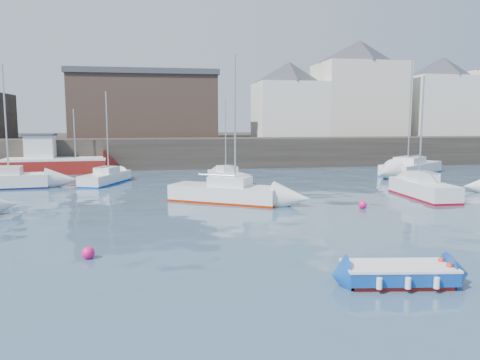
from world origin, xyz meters
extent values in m
plane|color=#2D4760|center=(0.00, 0.00, 0.00)|extent=(220.00, 220.00, 0.00)
cube|color=#28231E|center=(0.00, 35.00, 1.50)|extent=(90.00, 5.00, 3.00)
cube|color=#28231E|center=(0.00, 53.00, 1.40)|extent=(90.00, 32.00, 2.80)
cube|color=beige|center=(20.00, 42.00, 7.30)|extent=(10.00, 8.00, 9.00)
pyramid|color=#3A3D44|center=(20.00, 42.00, 13.20)|extent=(13.36, 13.36, 2.80)
cube|color=white|center=(31.00, 41.50, 6.55)|extent=(9.00, 7.00, 7.50)
pyramid|color=#3A3D44|center=(31.00, 41.50, 11.53)|extent=(11.88, 11.88, 2.45)
cube|color=white|center=(11.00, 41.50, 6.05)|extent=(8.00, 7.00, 6.50)
pyramid|color=#3A3D44|center=(11.00, 41.50, 10.53)|extent=(11.14, 11.14, 2.45)
cube|color=#3D2D26|center=(-6.00, 43.00, 6.30)|extent=(16.00, 10.00, 7.00)
cube|color=#3A3D44|center=(-6.00, 43.00, 10.10)|extent=(16.40, 10.40, 0.60)
cube|color=maroon|center=(2.44, -1.25, 0.07)|extent=(3.01, 1.58, 0.14)
cube|color=#0D419E|center=(2.44, -1.25, 0.34)|extent=(3.28, 1.77, 0.39)
cube|color=white|center=(2.44, -1.25, 0.57)|extent=(3.34, 1.81, 0.07)
cube|color=white|center=(2.44, -1.25, 0.40)|extent=(2.60, 1.28, 0.36)
cube|color=beige|center=(2.44, -1.25, 0.49)|extent=(0.35, 0.96, 0.05)
cylinder|color=white|center=(1.76, -0.37, 0.31)|extent=(0.16, 0.16, 0.31)
cylinder|color=white|center=(1.54, -1.89, 0.31)|extent=(0.16, 0.16, 0.31)
cylinder|color=white|center=(2.55, -0.49, 0.31)|extent=(0.16, 0.16, 0.31)
cylinder|color=white|center=(2.33, -2.01, 0.31)|extent=(0.16, 0.16, 0.31)
cylinder|color=white|center=(3.35, -0.60, 0.31)|extent=(0.16, 0.16, 0.31)
cylinder|color=white|center=(3.13, -2.12, 0.31)|extent=(0.16, 0.16, 0.31)
cube|color=maroon|center=(-13.78, 31.50, 0.61)|extent=(9.02, 3.79, 1.22)
cube|color=white|center=(-13.78, 31.50, 1.33)|extent=(9.02, 3.79, 0.22)
cube|color=white|center=(-15.11, 31.43, 2.43)|extent=(2.55, 2.34, 1.99)
cube|color=#3A3D44|center=(-15.11, 31.43, 3.54)|extent=(2.78, 2.57, 0.22)
cylinder|color=silver|center=(-12.13, 31.59, 3.65)|extent=(0.11, 0.11, 4.43)
cube|color=silver|center=(-0.63, 13.61, 0.49)|extent=(6.70, 5.19, 0.98)
cube|color=#9B1E00|center=(-0.63, 13.61, 0.07)|extent=(6.77, 5.24, 0.13)
cube|color=silver|center=(-0.35, 13.44, 1.26)|extent=(2.78, 2.53, 0.55)
cylinder|color=silver|center=(-0.07, 13.27, 4.76)|extent=(0.11, 0.11, 7.54)
cube|color=silver|center=(11.79, 13.01, 0.51)|extent=(1.97, 5.73, 1.02)
cube|color=maroon|center=(11.79, 13.01, 0.07)|extent=(1.99, 5.79, 0.14)
cube|color=silver|center=(11.80, 13.29, 1.31)|extent=(1.42, 2.02, 0.57)
cylinder|color=silver|center=(11.81, 13.58, 4.29)|extent=(0.11, 0.11, 6.53)
cube|color=silver|center=(-15.38, 21.85, 1.28)|extent=(2.51, 1.86, 0.56)
cylinder|color=silver|center=(-15.05, 21.89, 4.84)|extent=(0.11, 0.11, 7.68)
cube|color=silver|center=(0.85, 22.52, 0.40)|extent=(2.79, 5.17, 0.81)
cube|color=#11173B|center=(0.85, 22.52, 0.05)|extent=(2.82, 5.22, 0.11)
cube|color=silver|center=(0.79, 22.76, 1.03)|extent=(1.59, 1.97, 0.45)
cylinder|color=silver|center=(0.73, 23.00, 3.64)|extent=(0.09, 0.09, 5.67)
cube|color=silver|center=(17.98, 25.31, 0.51)|extent=(7.81, 6.80, 1.01)
cube|color=#1A57A8|center=(17.98, 25.31, 0.07)|extent=(7.88, 6.87, 0.14)
cube|color=silver|center=(17.67, 25.07, 1.30)|extent=(3.35, 3.18, 0.56)
cylinder|color=silver|center=(17.36, 24.83, 5.55)|extent=(0.11, 0.11, 9.08)
cube|color=silver|center=(-8.56, 23.31, 0.40)|extent=(3.57, 5.65, 0.81)
cube|color=#003DB1|center=(-8.56, 23.31, 0.05)|extent=(3.61, 5.71, 0.11)
cube|color=silver|center=(-8.47, 23.56, 1.03)|extent=(1.89, 2.23, 0.45)
cylinder|color=silver|center=(-8.37, 23.81, 3.91)|extent=(0.09, 0.09, 6.21)
sphere|color=#EF116C|center=(-6.91, 2.99, 0.00)|extent=(0.45, 0.45, 0.45)
sphere|color=#EF116C|center=(6.56, 10.30, 0.00)|extent=(0.44, 0.44, 0.44)
sphere|color=#EF116C|center=(-0.38, 13.52, 0.00)|extent=(0.36, 0.36, 0.36)
camera|label=1|loc=(-4.35, -13.52, 4.77)|focal=35.00mm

